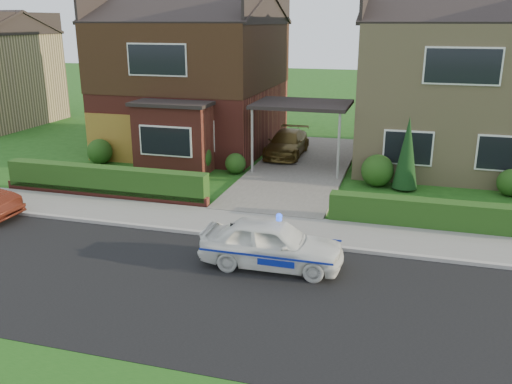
% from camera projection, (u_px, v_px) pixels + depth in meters
% --- Properties ---
extents(ground, '(120.00, 120.00, 0.00)m').
position_uv_depth(ground, '(206.00, 289.00, 12.46)').
color(ground, '#1B4B14').
rests_on(ground, ground).
extents(road, '(60.00, 6.00, 0.02)m').
position_uv_depth(road, '(206.00, 289.00, 12.46)').
color(road, black).
rests_on(road, ground).
extents(kerb, '(60.00, 0.16, 0.12)m').
position_uv_depth(kerb, '(245.00, 238.00, 15.24)').
color(kerb, '#9E9993').
rests_on(kerb, ground).
extents(sidewalk, '(60.00, 2.00, 0.10)m').
position_uv_depth(sidewalk, '(255.00, 225.00, 16.20)').
color(sidewalk, slate).
rests_on(sidewalk, ground).
extents(driveway, '(3.80, 12.00, 0.12)m').
position_uv_depth(driveway, '(301.00, 168.00, 22.52)').
color(driveway, '#666059').
rests_on(driveway, ground).
extents(house_left, '(7.50, 9.53, 7.25)m').
position_uv_depth(house_left, '(195.00, 67.00, 25.56)').
color(house_left, maroon).
rests_on(house_left, ground).
extents(house_right, '(7.50, 8.06, 7.25)m').
position_uv_depth(house_right, '(453.00, 77.00, 22.66)').
color(house_right, tan).
rests_on(house_right, ground).
extents(carport_link, '(3.80, 3.00, 2.77)m').
position_uv_depth(carport_link, '(302.00, 105.00, 21.69)').
color(carport_link, black).
rests_on(carport_link, ground).
extents(garage_door, '(2.20, 0.10, 2.10)m').
position_uv_depth(garage_door, '(110.00, 138.00, 23.43)').
color(garage_door, brown).
rests_on(garage_door, ground).
extents(dwarf_wall, '(7.70, 0.25, 0.36)m').
position_uv_depth(dwarf_wall, '(104.00, 193.00, 18.78)').
color(dwarf_wall, maroon).
rests_on(dwarf_wall, ground).
extents(hedge_left, '(7.50, 0.55, 0.90)m').
position_uv_depth(hedge_left, '(107.00, 197.00, 18.97)').
color(hedge_left, '#1D3D13').
rests_on(hedge_left, ground).
extents(hedge_right, '(7.50, 0.55, 0.80)m').
position_uv_depth(hedge_right, '(457.00, 232.00, 15.84)').
color(hedge_right, '#1D3D13').
rests_on(hedge_right, ground).
extents(shrub_left_far, '(1.08, 1.08, 1.08)m').
position_uv_depth(shrub_left_far, '(100.00, 152.00, 23.23)').
color(shrub_left_far, '#1D3D13').
rests_on(shrub_left_far, ground).
extents(shrub_left_mid, '(1.32, 1.32, 1.32)m').
position_uv_depth(shrub_left_mid, '(195.00, 157.00, 21.83)').
color(shrub_left_mid, '#1D3D13').
rests_on(shrub_left_mid, ground).
extents(shrub_left_near, '(0.84, 0.84, 0.84)m').
position_uv_depth(shrub_left_near, '(236.00, 163.00, 21.76)').
color(shrub_left_near, '#1D3D13').
rests_on(shrub_left_near, ground).
extents(shrub_right_near, '(1.20, 1.20, 1.20)m').
position_uv_depth(shrub_right_near, '(377.00, 171.00, 20.05)').
color(shrub_right_near, '#1D3D13').
rests_on(shrub_right_near, ground).
extents(shrub_right_mid, '(0.96, 0.96, 0.96)m').
position_uv_depth(shrub_right_mid, '(511.00, 183.00, 18.98)').
color(shrub_right_mid, '#1D3D13').
rests_on(shrub_right_mid, ground).
extents(conifer_a, '(0.90, 0.90, 2.60)m').
position_uv_depth(conifer_a, '(407.00, 155.00, 19.40)').
color(conifer_a, black).
rests_on(conifer_a, ground).
extents(police_car, '(3.28, 3.59, 1.38)m').
position_uv_depth(police_car, '(272.00, 244.00, 13.44)').
color(police_car, white).
rests_on(police_car, ground).
extents(driveway_car, '(1.54, 3.75, 1.09)m').
position_uv_depth(driveway_car, '(287.00, 143.00, 24.21)').
color(driveway_car, brown).
rests_on(driveway_car, driveway).
extents(potted_plant_a, '(0.53, 0.45, 0.85)m').
position_uv_depth(potted_plant_a, '(105.00, 180.00, 19.44)').
color(potted_plant_a, gray).
rests_on(potted_plant_a, ground).
extents(potted_plant_b, '(0.48, 0.47, 0.67)m').
position_uv_depth(potted_plant_b, '(67.00, 172.00, 20.79)').
color(potted_plant_b, gray).
rests_on(potted_plant_b, ground).
extents(potted_plant_c, '(0.59, 0.59, 0.85)m').
position_uv_depth(potted_plant_c, '(200.00, 189.00, 18.48)').
color(potted_plant_c, gray).
rests_on(potted_plant_c, ground).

